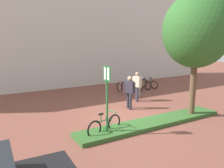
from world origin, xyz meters
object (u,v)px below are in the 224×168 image
bike_rack_cluster (137,85)px  person_casual_tan (137,85)px  bollard_steel (139,89)px  bike_at_sign (105,125)px  tree_sidewalk (197,31)px  person_suited_navy (129,90)px  parking_sign_post (107,91)px

bike_rack_cluster → person_casual_tan: size_ratio=1.85×
bollard_steel → person_casual_tan: 1.37m
bike_at_sign → bollard_steel: bearing=41.3°
bike_at_sign → bollard_steel: bollard_steel is taller
tree_sidewalk → person_suited_navy: tree_sidewalk is taller
tree_sidewalk → bike_rack_cluster: tree_sidewalk is taller
bike_rack_cluster → person_casual_tan: 3.14m
bollard_steel → bike_rack_cluster: bearing=58.0°
bike_at_sign → bike_rack_cluster: 8.23m
parking_sign_post → bollard_steel: (4.83, 4.42, -1.25)m
person_casual_tan → bike_at_sign: bearing=-140.1°
bike_rack_cluster → person_casual_tan: (-1.83, -2.48, 0.64)m
bike_rack_cluster → person_suited_navy: bearing=-131.2°
bollard_steel → person_casual_tan: size_ratio=0.52×
person_suited_navy → person_casual_tan: size_ratio=1.00×
person_suited_navy → bike_rack_cluster: bearing=48.8°
bollard_steel → person_suited_navy: person_suited_navy is taller
person_suited_navy → person_casual_tan: bearing=40.1°
person_casual_tan → person_suited_navy: bearing=-139.9°
bike_at_sign → bollard_steel: 6.47m
person_suited_navy → person_casual_tan: 1.71m
parking_sign_post → person_casual_tan: bearing=41.3°
person_suited_navy → person_casual_tan: same height
parking_sign_post → person_casual_tan: 5.33m
person_casual_tan → bollard_steel: bearing=47.1°
tree_sidewalk → person_casual_tan: 4.66m
bollard_steel → bike_at_sign: bearing=-138.7°
tree_sidewalk → parking_sign_post: tree_sidewalk is taller
bike_at_sign → person_suited_navy: 3.56m
tree_sidewalk → bike_at_sign: size_ratio=3.39×
parking_sign_post → bollard_steel: parking_sign_post is taller
person_casual_tan → parking_sign_post: bearing=-138.7°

